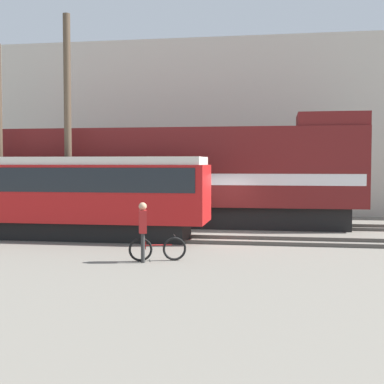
{
  "coord_description": "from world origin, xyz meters",
  "views": [
    {
      "loc": [
        2.59,
        -21.32,
        2.93
      ],
      "look_at": [
        -0.76,
        -0.53,
        1.8
      ],
      "focal_mm": 50.0,
      "sensor_mm": 36.0,
      "label": 1
    }
  ],
  "objects_px": {
    "streetcar": "(46,192)",
    "person": "(143,226)",
    "utility_pole_center": "(68,123)",
    "freight_locomotive": "(174,175)",
    "bicycle": "(158,249)"
  },
  "relations": [
    {
      "from": "streetcar",
      "to": "utility_pole_center",
      "type": "bearing_deg",
      "value": 91.57
    },
    {
      "from": "streetcar",
      "to": "person",
      "type": "xyz_separation_m",
      "value": [
        5.06,
        -4.52,
        -0.72
      ]
    },
    {
      "from": "utility_pole_center",
      "to": "bicycle",
      "type": "bearing_deg",
      "value": -50.41
    },
    {
      "from": "freight_locomotive",
      "to": "utility_pole_center",
      "type": "relative_size",
      "value": 1.87
    },
    {
      "from": "person",
      "to": "streetcar",
      "type": "bearing_deg",
      "value": 138.22
    },
    {
      "from": "freight_locomotive",
      "to": "person",
      "type": "distance_m",
      "value": 9.48
    },
    {
      "from": "streetcar",
      "to": "bicycle",
      "type": "xyz_separation_m",
      "value": [
        5.45,
        -4.25,
        -1.45
      ]
    },
    {
      "from": "streetcar",
      "to": "utility_pole_center",
      "type": "xyz_separation_m",
      "value": [
        -0.07,
        2.42,
        2.87
      ]
    },
    {
      "from": "bicycle",
      "to": "person",
      "type": "xyz_separation_m",
      "value": [
        -0.39,
        -0.27,
        0.73
      ]
    },
    {
      "from": "freight_locomotive",
      "to": "person",
      "type": "height_order",
      "value": "freight_locomotive"
    },
    {
      "from": "freight_locomotive",
      "to": "bicycle",
      "type": "relative_size",
      "value": 10.46
    },
    {
      "from": "streetcar",
      "to": "utility_pole_center",
      "type": "relative_size",
      "value": 1.36
    },
    {
      "from": "person",
      "to": "utility_pole_center",
      "type": "distance_m",
      "value": 9.34
    },
    {
      "from": "utility_pole_center",
      "to": "streetcar",
      "type": "bearing_deg",
      "value": -88.43
    },
    {
      "from": "bicycle",
      "to": "person",
      "type": "height_order",
      "value": "person"
    }
  ]
}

